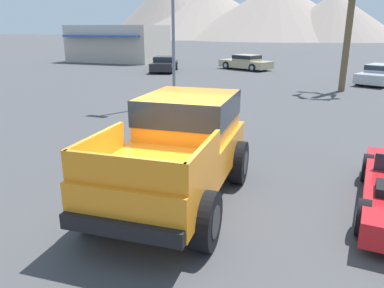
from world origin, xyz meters
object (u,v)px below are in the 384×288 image
at_px(orange_pickup_truck, 180,144).
at_px(parked_car_silver, 381,74).
at_px(palm_tree_tall, 351,2).
at_px(parked_car_dark, 164,64).
at_px(parked_car_tan, 246,62).

bearing_deg(orange_pickup_truck, parked_car_silver, 70.88).
bearing_deg(orange_pickup_truck, palm_tree_tall, 75.14).
bearing_deg(parked_car_silver, parked_car_dark, 16.73).
xyz_separation_m(parked_car_dark, palm_tree_tall, (13.46, -5.73, 4.16)).
height_order(parked_car_tan, parked_car_dark, parked_car_tan).
xyz_separation_m(parked_car_silver, palm_tree_tall, (-2.42, -3.87, 4.15)).
xyz_separation_m(parked_car_silver, parked_car_tan, (-9.88, 5.51, 0.01)).
relative_size(parked_car_dark, palm_tree_tall, 0.74).
relative_size(orange_pickup_truck, parked_car_tan, 1.01).
relative_size(parked_car_silver, parked_car_tan, 0.98).
bearing_deg(parked_car_tan, palm_tree_tall, -115.07).
height_order(orange_pickup_truck, palm_tree_tall, palm_tree_tall).
bearing_deg(parked_car_dark, orange_pickup_truck, 99.06).
bearing_deg(parked_car_dark, parked_car_tan, -164.22).
xyz_separation_m(orange_pickup_truck, parked_car_dark, (-9.95, 21.73, -0.55)).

